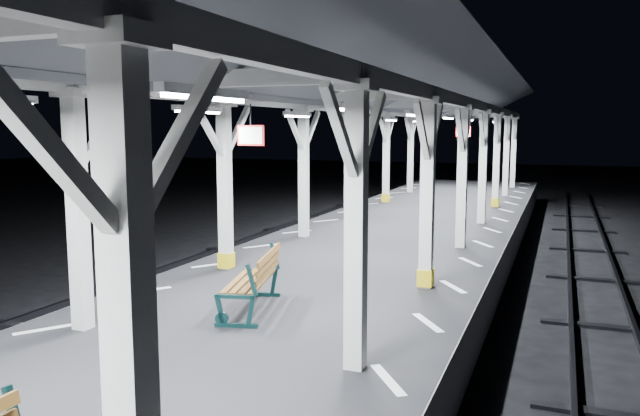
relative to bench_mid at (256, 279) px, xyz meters
The scene contains 8 objects.
ground 1.54m from the bench_mid, 70.00° to the left, with size 120.00×120.00×0.00m, color black.
platform 1.07m from the bench_mid, 70.00° to the left, with size 6.00×50.00×1.00m, color black.
hazard_stripes_left 2.40m from the bench_mid, behind, with size 1.00×48.00×0.01m, color silver.
hazard_stripes_right 2.65m from the bench_mid, ahead, with size 1.00×48.00×0.01m, color silver.
track_left 5.09m from the bench_mid, behind, with size 2.20×60.00×0.16m.
track_right 5.33m from the bench_mid, ahead, with size 2.20×60.00×0.16m.
canopy 3.09m from the bench_mid, 68.76° to the left, with size 5.40×49.00×4.65m.
bench_mid is the anchor object (origin of this frame).
Camera 1 is at (4.15, -8.67, 3.79)m, focal length 35.00 mm.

